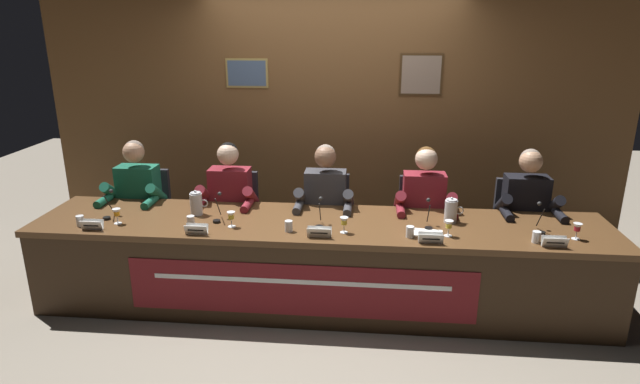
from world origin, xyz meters
TOP-DOWN VIEW (x-y plane):
  - ground_plane at (0.00, 0.00)m, footprint 12.00×12.00m
  - wall_back_panelled at (0.00, 1.36)m, footprint 5.80×0.14m
  - conference_table at (-0.00, -0.12)m, footprint 4.60×0.88m
  - chair_far_left at (-1.72, 0.62)m, footprint 0.44×0.44m
  - panelist_far_left at (-1.72, 0.42)m, footprint 0.51×0.48m
  - nameplate_far_left at (-1.73, -0.34)m, footprint 0.17×0.06m
  - juice_glass_far_left at (-1.59, -0.19)m, footprint 0.06×0.06m
  - water_cup_far_left at (-1.86, -0.27)m, footprint 0.06×0.06m
  - microphone_far_left at (-1.72, -0.07)m, footprint 0.06×0.17m
  - chair_left at (-0.86, 0.62)m, footprint 0.44×0.44m
  - panelist_left at (-0.86, 0.42)m, footprint 0.51×0.48m
  - nameplate_left at (-0.90, -0.35)m, footprint 0.17×0.06m
  - juice_glass_left at (-0.68, -0.17)m, footprint 0.06×0.06m
  - water_cup_left at (-0.99, -0.19)m, footprint 0.06×0.06m
  - microphone_left at (-0.82, -0.05)m, footprint 0.06×0.17m
  - chair_center at (0.00, 0.62)m, footprint 0.44×0.44m
  - panelist_center at (0.00, 0.42)m, footprint 0.51×0.48m
  - nameplate_center at (0.03, -0.32)m, footprint 0.18×0.06m
  - juice_glass_center at (0.20, -0.21)m, footprint 0.06×0.06m
  - water_cup_center at (-0.22, -0.22)m, footprint 0.06×0.06m
  - microphone_center at (0.01, -0.10)m, footprint 0.06×0.17m
  - chair_right at (0.86, 0.62)m, footprint 0.44×0.44m
  - panelist_right at (0.86, 0.42)m, footprint 0.51×0.48m
  - nameplate_right at (0.84, -0.35)m, footprint 0.18×0.06m
  - juice_glass_right at (0.98, -0.20)m, footprint 0.06×0.06m
  - water_cup_right at (0.69, -0.25)m, footprint 0.06×0.06m
  - microphone_right at (0.85, -0.05)m, footprint 0.06×0.17m
  - chair_far_right at (1.72, 0.62)m, footprint 0.44×0.44m
  - panelist_far_right at (1.72, 0.42)m, footprint 0.51×0.48m
  - nameplate_far_right at (1.70, -0.34)m, footprint 0.17×0.06m
  - juice_glass_far_right at (1.91, -0.17)m, footprint 0.06×0.06m
  - water_cup_far_right at (1.60, -0.26)m, footprint 0.06×0.06m
  - microphone_far_right at (1.68, -0.06)m, footprint 0.06×0.17m
  - water_pitcher_left_side at (-1.03, 0.07)m, footprint 0.15×0.10m
  - water_pitcher_right_side at (1.04, 0.09)m, footprint 0.15×0.10m
  - document_stack_right at (0.84, -0.18)m, footprint 0.23×0.18m

SIDE VIEW (x-z plane):
  - ground_plane at x=0.00m, z-range 0.00..0.00m
  - chair_far_left at x=-1.72m, z-range -0.01..0.91m
  - chair_left at x=-0.86m, z-range -0.01..0.91m
  - chair_center at x=0.00m, z-range -0.01..0.91m
  - chair_right at x=0.86m, z-range -0.01..0.91m
  - chair_far_right at x=1.72m, z-range -0.01..0.91m
  - conference_table at x=0.00m, z-range 0.15..0.88m
  - panelist_far_left at x=-1.72m, z-range 0.10..1.35m
  - panelist_left at x=-0.86m, z-range 0.10..1.35m
  - panelist_center at x=0.00m, z-range 0.10..1.35m
  - panelist_right at x=0.86m, z-range 0.10..1.35m
  - panelist_far_right at x=1.72m, z-range 0.10..1.35m
  - document_stack_right at x=0.84m, z-range 0.72..0.74m
  - water_cup_far_left at x=-1.86m, z-range 0.72..0.80m
  - water_cup_left at x=-0.99m, z-range 0.72..0.80m
  - water_cup_center at x=-0.22m, z-range 0.72..0.80m
  - water_cup_right at x=0.69m, z-range 0.72..0.80m
  - water_cup_far_right at x=1.60m, z-range 0.72..0.80m
  - nameplate_center at x=0.03m, z-range 0.73..0.80m
  - nameplate_left at x=-0.90m, z-range 0.73..0.80m
  - nameplate_right at x=0.84m, z-range 0.73..0.80m
  - nameplate_far_right at x=1.70m, z-range 0.73..0.80m
  - nameplate_far_left at x=-1.73m, z-range 0.73..0.80m
  - microphone_far_left at x=-1.72m, z-range 0.69..0.91m
  - microphone_left at x=-0.82m, z-range 0.69..0.91m
  - microphone_center at x=0.01m, z-range 0.69..0.91m
  - microphone_right at x=0.85m, z-range 0.69..0.91m
  - microphone_far_right at x=1.68m, z-range 0.69..0.91m
  - juice_glass_far_left at x=-1.59m, z-range 0.75..0.87m
  - juice_glass_left at x=-0.68m, z-range 0.75..0.87m
  - juice_glass_center at x=0.20m, z-range 0.75..0.87m
  - juice_glass_right at x=0.98m, z-range 0.75..0.87m
  - juice_glass_far_right at x=1.91m, z-range 0.75..0.87m
  - water_pitcher_left_side at x=-1.03m, z-range 0.71..0.92m
  - water_pitcher_right_side at x=1.04m, z-range 0.71..0.92m
  - wall_back_panelled at x=0.00m, z-range 0.00..2.60m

